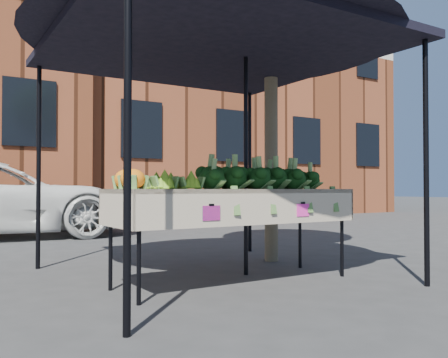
% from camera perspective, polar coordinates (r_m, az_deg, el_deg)
% --- Properties ---
extents(ground, '(90.00, 90.00, 0.00)m').
position_cam_1_polar(ground, '(4.75, -0.09, -12.13)').
color(ground, '#2D2D30').
extents(table, '(2.42, 0.87, 0.90)m').
position_cam_1_polar(table, '(4.62, 1.30, -6.79)').
color(table, '#BFAD97').
rests_on(table, ground).
extents(canopy, '(3.16, 3.16, 2.74)m').
position_cam_1_polar(canopy, '(4.94, -1.28, 4.25)').
color(canopy, black).
rests_on(canopy, ground).
extents(broccoli_heap, '(1.40, 0.60, 0.29)m').
position_cam_1_polar(broccoli_heap, '(4.77, 3.92, 0.56)').
color(broccoli_heap, black).
rests_on(broccoli_heap, table).
extents(romanesco_cluster, '(0.45, 0.59, 0.22)m').
position_cam_1_polar(romanesco_cluster, '(4.31, -6.42, 0.30)').
color(romanesco_cluster, '#85BD26').
rests_on(romanesco_cluster, table).
extents(cauliflower_pair, '(0.25, 0.45, 0.20)m').
position_cam_1_polar(cauliflower_pair, '(4.19, -11.19, 0.20)').
color(cauliflower_pair, orange).
rests_on(cauliflower_pair, table).
extents(street_tree, '(2.46, 2.46, 4.85)m').
position_cam_1_polar(street_tree, '(6.21, 5.63, 13.03)').
color(street_tree, '#1E4C14').
rests_on(street_tree, ground).
extents(building_right, '(12.00, 8.00, 8.50)m').
position_cam_1_polar(building_right, '(19.28, -1.61, 8.81)').
color(building_right, brown).
rests_on(building_right, ground).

